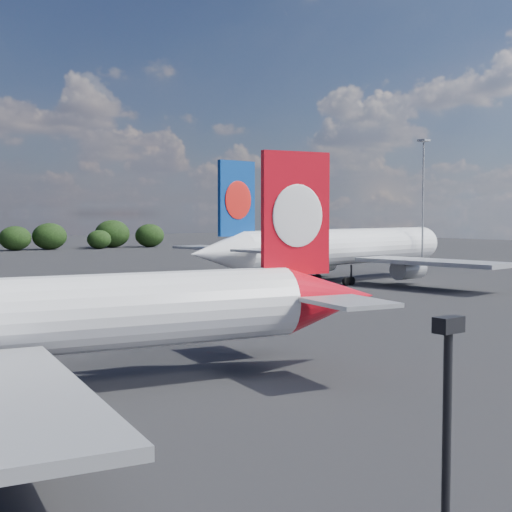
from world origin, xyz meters
TOP-DOWN VIEW (x-y plane):
  - qantas_airliner at (3.02, 16.02)m, footprint 45.95×43.91m
  - china_southern_airliner at (65.00, 54.08)m, footprint 54.73×52.08m
  - floodlight_mast_near at (83.11, 51.84)m, footprint 1.60×1.60m

SIDE VIEW (x-z plane):
  - qantas_airliner at x=3.02m, z-range -2.94..12.11m
  - china_southern_airliner at x=65.00m, z-range -3.49..14.36m
  - floodlight_mast_near at x=83.11m, z-range 3.31..26.43m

